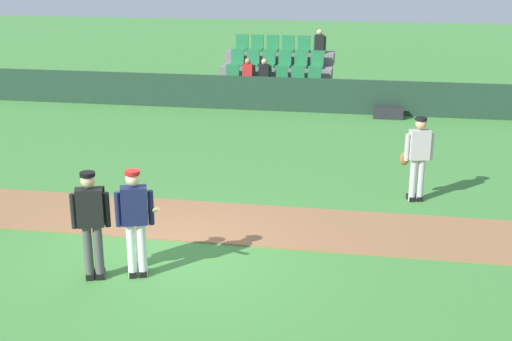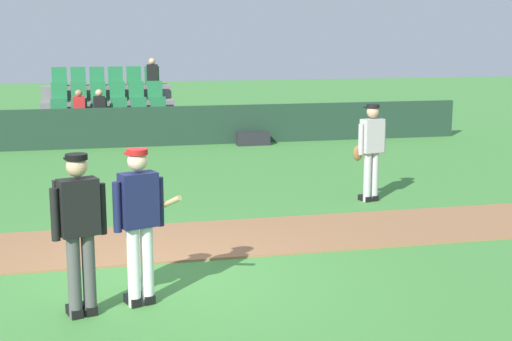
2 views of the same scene
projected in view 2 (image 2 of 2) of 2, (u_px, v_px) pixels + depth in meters
ground_plane at (150, 281)px, 8.86m from camera, size 80.00×80.00×0.00m
infield_dirt_path at (140, 243)px, 10.43m from camera, size 28.00×1.98×0.03m
dugout_fence at (112, 128)px, 19.43m from camera, size 20.00×0.16×1.07m
stadium_bleachers at (109, 117)px, 21.21m from camera, size 3.90×2.95×2.30m
batter_navy_jersey at (140, 220)px, 7.92m from camera, size 0.74×0.68×1.76m
umpire_home_plate at (79, 225)px, 7.59m from camera, size 0.57×0.39×1.76m
runner_grey_jersey at (371, 149)px, 13.00m from camera, size 0.67×0.38×1.76m
equipment_bag at (253, 139)px, 19.93m from camera, size 0.90×0.36×0.36m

